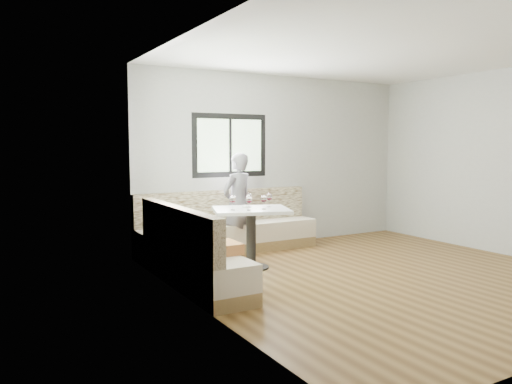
# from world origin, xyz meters

# --- Properties ---
(room) EXTENTS (5.01, 5.01, 2.81)m
(room) POSITION_xyz_m (-0.08, 0.08, 1.41)
(room) COLOR brown
(room) RESTS_ON ground
(banquette) EXTENTS (2.90, 2.80, 0.95)m
(banquette) POSITION_xyz_m (-1.59, 1.62, 0.33)
(banquette) COLOR olive
(banquette) RESTS_ON ground
(table) EXTENTS (1.19, 1.06, 0.81)m
(table) POSITION_xyz_m (-1.24, 1.21, 0.61)
(table) COLOR black
(table) RESTS_ON ground
(person) EXTENTS (0.65, 0.54, 1.54)m
(person) POSITION_xyz_m (-0.97, 2.11, 0.77)
(person) COLOR slate
(person) RESTS_ON ground
(olive_ramekin) EXTENTS (0.09, 0.09, 0.04)m
(olive_ramekin) POSITION_xyz_m (-1.27, 1.30, 0.83)
(olive_ramekin) COLOR white
(olive_ramekin) RESTS_ON table
(wine_glass_a) EXTENTS (0.09, 0.09, 0.19)m
(wine_glass_a) POSITION_xyz_m (-1.54, 1.17, 0.95)
(wine_glass_a) COLOR white
(wine_glass_a) RESTS_ON table
(wine_glass_b) EXTENTS (0.09, 0.09, 0.19)m
(wine_glass_b) POSITION_xyz_m (-1.36, 1.05, 0.95)
(wine_glass_b) COLOR white
(wine_glass_b) RESTS_ON table
(wine_glass_c) EXTENTS (0.09, 0.09, 0.19)m
(wine_glass_c) POSITION_xyz_m (-1.14, 1.05, 0.95)
(wine_glass_c) COLOR white
(wine_glass_c) RESTS_ON table
(wine_glass_d) EXTENTS (0.09, 0.09, 0.19)m
(wine_glass_d) POSITION_xyz_m (-1.20, 1.32, 0.95)
(wine_glass_d) COLOR white
(wine_glass_d) RESTS_ON table
(wine_glass_e) EXTENTS (0.09, 0.09, 0.19)m
(wine_glass_e) POSITION_xyz_m (-0.95, 1.22, 0.95)
(wine_glass_e) COLOR white
(wine_glass_e) RESTS_ON table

